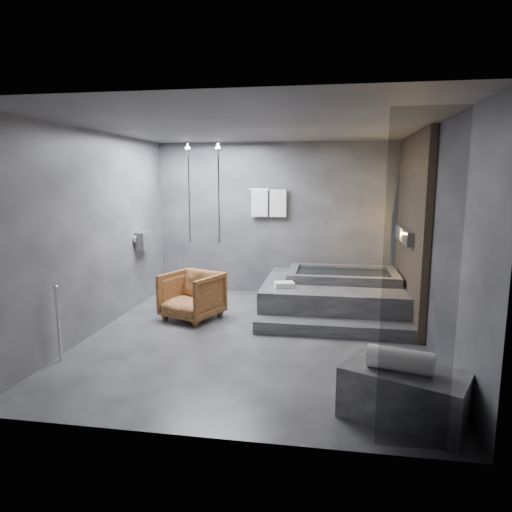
# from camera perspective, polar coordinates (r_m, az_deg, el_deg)

# --- Properties ---
(room) EXTENTS (5.00, 5.04, 2.82)m
(room) POSITION_cam_1_polar(r_m,az_deg,el_deg) (6.18, 3.90, 5.80)
(room) COLOR #2B2B2D
(room) RESTS_ON ground
(tub_deck) EXTENTS (2.20, 2.00, 0.50)m
(tub_deck) POSITION_cam_1_polar(r_m,az_deg,el_deg) (7.59, 9.60, -4.93)
(tub_deck) COLOR #303032
(tub_deck) RESTS_ON ground
(tub_step) EXTENTS (2.20, 0.36, 0.18)m
(tub_step) POSITION_cam_1_polar(r_m,az_deg,el_deg) (6.50, 9.57, -8.90)
(tub_step) COLOR #303032
(tub_step) RESTS_ON ground
(concrete_bench) EXTENTS (1.20, 0.96, 0.47)m
(concrete_bench) POSITION_cam_1_polar(r_m,az_deg,el_deg) (4.46, 17.97, -16.18)
(concrete_bench) COLOR #343437
(concrete_bench) RESTS_ON ground
(driftwood_chair) EXTENTS (1.02, 1.04, 0.73)m
(driftwood_chair) POSITION_cam_1_polar(r_m,az_deg,el_deg) (7.12, -8.01, -4.92)
(driftwood_chair) COLOR #492712
(driftwood_chair) RESTS_ON ground
(rolled_towel) EXTENTS (0.60, 0.35, 0.20)m
(rolled_towel) POSITION_cam_1_polar(r_m,az_deg,el_deg) (4.29, 17.59, -12.27)
(rolled_towel) COLOR white
(rolled_towel) RESTS_ON concrete_bench
(deck_towel) EXTENTS (0.34, 0.29, 0.08)m
(deck_towel) POSITION_cam_1_polar(r_m,az_deg,el_deg) (7.02, 3.54, -3.59)
(deck_towel) COLOR white
(deck_towel) RESTS_ON tub_deck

